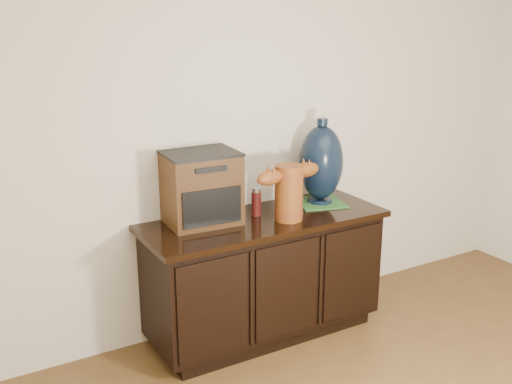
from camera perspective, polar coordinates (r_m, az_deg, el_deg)
sideboard at (r=3.64m, az=0.79°, el=-7.96°), size 1.46×0.56×0.75m
terracotta_vessel at (r=3.42m, az=3.14°, el=0.26°), size 0.46×0.19×0.32m
tv_radio at (r=3.38m, az=-5.27°, el=0.42°), size 0.43×0.35×0.41m
green_mat at (r=3.79m, az=6.10°, el=-0.99°), size 0.35×0.35×0.01m
lamp_base at (r=3.72m, az=6.22°, el=2.77°), size 0.34×0.34×0.53m
spray_can at (r=3.52m, az=0.02°, el=-0.95°), size 0.06×0.06×0.17m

